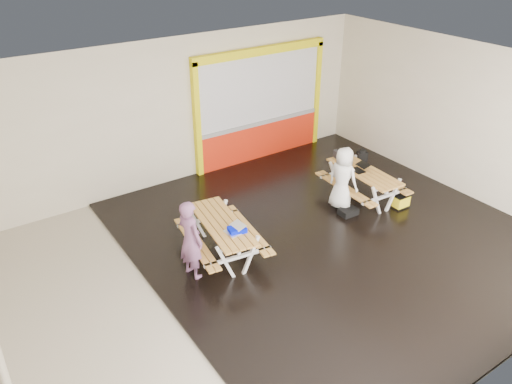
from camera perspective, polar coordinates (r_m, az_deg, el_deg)
room at (r=8.95m, az=3.24°, el=1.90°), size 10.02×8.02×3.52m
deck at (r=10.53m, az=8.43°, el=-4.76°), size 7.50×7.98×0.05m
kiosk at (r=13.20m, az=0.51°, el=9.58°), size 3.88×0.16×3.00m
picnic_table_left at (r=9.53m, az=-3.86°, el=-4.39°), size 1.55×2.07×0.77m
picnic_table_right at (r=11.66m, az=12.09°, el=1.59°), size 1.39×1.97×0.76m
person_left at (r=8.95m, az=-7.46°, el=-5.39°), size 0.47×0.62×1.54m
person_right at (r=11.08m, az=9.83°, el=1.54°), size 0.62×0.79×1.43m
laptop_left at (r=9.12m, az=-2.48°, el=-4.32°), size 0.35×0.32×0.14m
laptop_right at (r=11.56m, az=11.70°, el=2.65°), size 0.37×0.33×0.15m
blue_pouch at (r=9.13m, az=-2.15°, el=-4.29°), size 0.35×0.28×0.09m
toolbox at (r=12.13m, az=9.76°, el=4.34°), size 0.42×0.28×0.22m
backpack at (r=12.36m, az=11.92°, el=3.83°), size 0.29×0.24×0.41m
dark_case at (r=11.18m, az=10.42°, el=-2.19°), size 0.40×0.31×0.14m
fluke_bag at (r=11.68m, az=16.16°, el=-1.02°), size 0.38×0.25×0.32m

